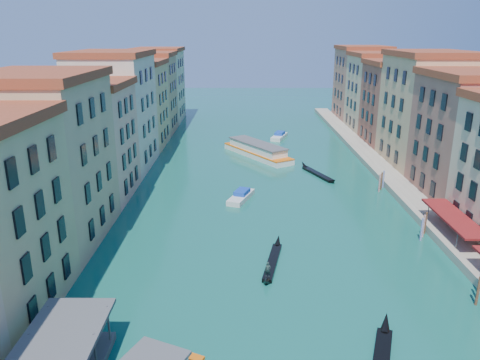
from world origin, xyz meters
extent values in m
cube|color=tan|center=(-26.00, 39.50, 9.50)|extent=(12.00, 17.00, 19.00)
cube|color=brown|center=(-26.00, 39.50, 19.50)|extent=(12.80, 17.40, 1.00)
cube|color=#DDA385|center=(-26.00, 55.00, 8.25)|extent=(12.00, 14.00, 16.50)
cube|color=brown|center=(-26.00, 55.00, 17.00)|extent=(12.80, 14.40, 1.00)
cube|color=beige|center=(-26.00, 71.00, 10.00)|extent=(12.00, 18.00, 20.00)
cube|color=brown|center=(-26.00, 71.00, 20.50)|extent=(12.80, 18.40, 1.00)
cube|color=tan|center=(-26.00, 88.00, 8.75)|extent=(12.00, 16.00, 17.50)
cube|color=brown|center=(-26.00, 88.00, 18.00)|extent=(12.80, 16.40, 1.00)
cube|color=tan|center=(-26.00, 103.50, 9.25)|extent=(12.00, 15.00, 18.50)
cube|color=brown|center=(-26.00, 103.50, 19.00)|extent=(12.80, 15.40, 1.00)
cube|color=#C9B88E|center=(-26.00, 119.50, 9.50)|extent=(12.00, 17.00, 19.00)
cube|color=brown|center=(-26.00, 119.50, 19.50)|extent=(12.80, 17.40, 1.00)
cube|color=#A05F4A|center=(30.00, 54.00, 9.00)|extent=(12.00, 16.00, 18.00)
cube|color=brown|center=(30.00, 54.00, 18.50)|extent=(12.80, 16.40, 1.00)
cube|color=tan|center=(30.00, 71.00, 10.00)|extent=(12.00, 18.00, 20.00)
cube|color=brown|center=(30.00, 71.00, 20.50)|extent=(12.80, 18.40, 1.00)
cube|color=#9C503B|center=(30.00, 87.50, 8.75)|extent=(12.00, 15.00, 17.50)
cube|color=brown|center=(30.00, 87.50, 18.00)|extent=(12.80, 15.40, 1.00)
cube|color=#DAB383|center=(30.00, 103.00, 9.25)|extent=(12.00, 16.00, 18.50)
cube|color=brown|center=(30.00, 103.00, 19.00)|extent=(12.80, 16.40, 1.00)
cube|color=#BF7457|center=(30.00, 119.50, 9.75)|extent=(12.00, 17.00, 19.50)
cube|color=brown|center=(30.00, 119.50, 20.00)|extent=(12.80, 17.40, 1.00)
cube|color=gray|center=(22.00, 65.00, 0.50)|extent=(4.00, 140.00, 1.00)
cube|color=maroon|center=(22.20, 39.00, 3.00)|extent=(3.20, 12.60, 0.25)
cylinder|color=#555557|center=(20.80, 34.80, 1.50)|extent=(0.12, 0.12, 3.00)
cylinder|color=#555557|center=(20.80, 43.20, 1.50)|extent=(0.12, 0.12, 3.00)
cylinder|color=#50301B|center=(18.50, 25.00, 1.30)|extent=(0.24, 0.24, 3.20)
cylinder|color=#50301B|center=(19.10, 26.00, 1.30)|extent=(0.24, 0.24, 3.20)
cylinder|color=#50301B|center=(19.70, 27.00, 1.30)|extent=(0.24, 0.24, 3.20)
cylinder|color=#50301B|center=(18.50, 39.00, 1.30)|extent=(0.24, 0.24, 3.20)
cylinder|color=#50301B|center=(19.10, 40.00, 1.30)|extent=(0.24, 0.24, 3.20)
cylinder|color=#50301B|center=(19.70, 41.00, 1.30)|extent=(0.24, 0.24, 3.20)
cylinder|color=#50301B|center=(18.50, 57.00, 1.30)|extent=(0.24, 0.24, 3.20)
cylinder|color=#50301B|center=(19.10, 58.00, 1.30)|extent=(0.24, 0.24, 3.20)
cylinder|color=#50301B|center=(19.70, 59.00, 1.30)|extent=(0.24, 0.24, 3.20)
cylinder|color=#50301B|center=(-18.50, 16.00, 1.30)|extent=(0.24, 0.24, 3.20)
cube|color=white|center=(0.02, 79.13, 0.56)|extent=(13.73, 18.06, 1.13)
cube|color=white|center=(0.02, 79.13, 1.78)|extent=(11.30, 14.65, 1.50)
cube|color=#555557|center=(0.02, 79.13, 2.67)|extent=(11.79, 15.20, 0.23)
cube|color=orange|center=(0.02, 79.13, 1.08)|extent=(13.77, 18.09, 0.23)
cube|color=black|center=(0.20, 32.98, 0.21)|extent=(2.70, 8.50, 0.42)
cone|color=black|center=(1.14, 37.59, 0.56)|extent=(1.21, 2.02, 1.58)
cone|color=black|center=(-0.73, 28.38, 0.47)|extent=(1.14, 1.70, 1.39)
imported|color=#233531|center=(-0.51, 29.48, 1.19)|extent=(0.66, 0.50, 1.62)
cone|color=black|center=(8.98, 21.13, 0.67)|extent=(1.71, 2.45, 1.87)
cube|color=black|center=(10.22, 65.87, 0.22)|extent=(4.39, 8.89, 0.46)
cone|color=black|center=(8.36, 70.58, 0.61)|extent=(1.60, 2.23, 1.70)
cone|color=black|center=(12.08, 61.15, 0.51)|extent=(1.47, 1.90, 1.50)
cube|color=silver|center=(-3.26, 53.34, 0.39)|extent=(4.31, 7.05, 0.77)
cube|color=#1541B1|center=(-3.10, 53.80, 1.06)|extent=(2.62, 3.31, 0.67)
cube|color=silver|center=(5.74, 95.56, 0.42)|extent=(4.55, 7.72, 0.84)
cube|color=#1541B1|center=(5.91, 96.06, 1.16)|extent=(2.80, 3.60, 0.74)
camera|label=1|loc=(-3.20, -12.74, 24.11)|focal=35.00mm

